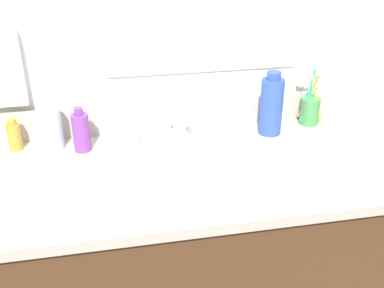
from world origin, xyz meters
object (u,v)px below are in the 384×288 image
Objects in this scene: faucet at (184,126)px; bottle_oil_amber at (14,136)px; hand_towel at (3,69)px; cup_green at (310,108)px; bottle_shampoo_blue at (271,105)px; bottle_cream_purple at (81,132)px; bottle_gel_clear at (53,128)px; soap_bar at (129,138)px.

faucet is 1.67× the size of bottle_oil_amber.
cup_green is (0.93, -0.07, -0.17)m from hand_towel.
faucet is at bearing 172.04° from bottle_shampoo_blue.
bottle_oil_amber is at bearing 167.70° from bottle_cream_purple.
faucet is 0.39m from bottle_gel_clear.
bottle_cream_purple reaches higher than faucet.
faucet is 0.86× the size of cup_green.
faucet is at bearing 5.37° from soap_bar.
faucet is at bearing 1.62° from bottle_gel_clear.
faucet is at bearing 0.14° from bottle_oil_amber.
bottle_oil_amber is at bearing -81.14° from hand_towel.
cup_green is (0.91, 0.01, 0.01)m from bottle_oil_amber.
bottle_gel_clear is (0.11, -0.01, 0.02)m from bottle_oil_amber.
bottle_cream_purple is at bearing -176.11° from cup_green.
bottle_oil_amber is 0.52× the size of cup_green.
faucet is at bearing -179.16° from cup_green.
bottle_oil_amber is (-0.50, -0.00, 0.02)m from faucet.
faucet is at bearing -8.47° from hand_towel.
cup_green is 2.90× the size of soap_bar.
faucet is (0.51, -0.08, -0.19)m from hand_towel.
faucet is 0.80× the size of bottle_shampoo_blue.
bottle_oil_amber reaches higher than soap_bar.
bottle_gel_clear is 0.22m from soap_bar.
hand_towel is at bearing 171.53° from faucet.
hand_towel is at bearing 175.67° from cup_green.
bottle_oil_amber is at bearing 174.97° from bottle_gel_clear.
bottle_shampoo_blue is 0.57m from bottle_cream_purple.
bottle_cream_purple is 0.99× the size of bottle_gel_clear.
bottle_shampoo_blue is 1.08× the size of cup_green.
hand_towel is 1.38× the size of faucet.
hand_towel reaches higher than bottle_cream_purple.
bottle_cream_purple is 2.08× the size of soap_bar.
soap_bar is (-0.59, -0.02, -0.04)m from cup_green.
soap_bar is at bearing -15.28° from hand_towel.
cup_green reaches higher than bottle_oil_amber.
faucet is 0.42m from cup_green.
bottle_oil_amber is 1.50× the size of soap_bar.
bottle_gel_clear is (-0.39, -0.01, 0.04)m from faucet.
bottle_shampoo_blue is at bearing 0.60° from bottle_cream_purple.
hand_towel is 0.19m from bottle_oil_amber.
bottle_oil_amber is 0.72× the size of bottle_cream_purple.
faucet is 2.50× the size of soap_bar.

